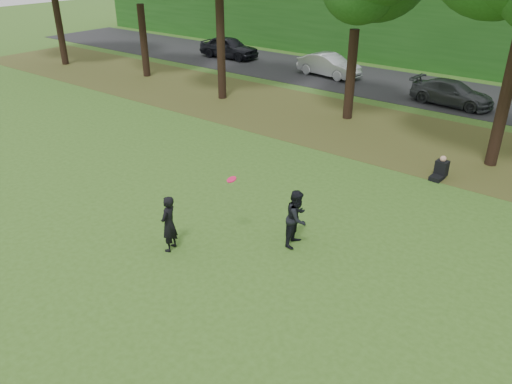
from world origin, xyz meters
TOP-DOWN VIEW (x-y plane):
  - ground at (0.00, 0.00)m, footprint 120.00×120.00m
  - leaf_litter at (0.00, 13.00)m, footprint 60.00×7.00m
  - street at (0.00, 21.00)m, footprint 70.00×7.00m
  - far_hedge at (0.00, 27.00)m, footprint 70.00×3.00m
  - player_left at (-1.36, 0.76)m, footprint 0.55×0.68m
  - player_right at (1.23, 3.12)m, footprint 0.74×0.89m
  - parked_cars at (-0.73, 20.32)m, footprint 37.29×4.02m
  - frisbee at (-0.23, 2.09)m, footprint 0.36×0.35m
  - seated_person at (2.88, 9.90)m, footprint 0.46×0.76m

SIDE VIEW (x-z plane):
  - ground at x=0.00m, z-range 0.00..0.00m
  - leaf_litter at x=0.00m, z-range 0.00..0.01m
  - street at x=0.00m, z-range 0.00..0.02m
  - seated_person at x=2.88m, z-range -0.10..0.73m
  - parked_cars at x=-0.73m, z-range -0.07..1.43m
  - player_left at x=-1.36m, z-range 0.00..1.62m
  - player_right at x=1.23m, z-range 0.00..1.66m
  - frisbee at x=-0.23m, z-range 1.89..2.04m
  - far_hedge at x=0.00m, z-range 0.00..5.00m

